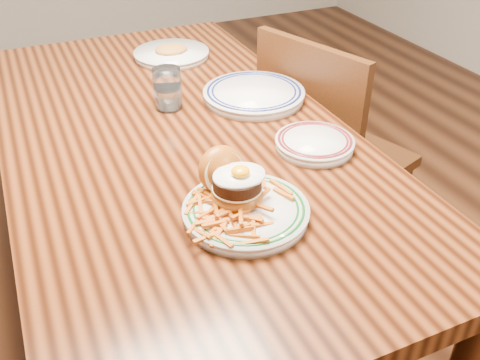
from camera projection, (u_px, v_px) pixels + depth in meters
name	position (u px, v px, depth m)	size (l,w,h in m)	color
floor	(190.00, 326.00, 1.80)	(6.00, 6.00, 0.00)	black
table	(177.00, 159.00, 1.43)	(0.85, 1.60, 0.75)	black
chair_right	(326.00, 154.00, 1.81)	(0.53, 0.53, 0.89)	#401D0D
main_plate	(242.00, 200.00, 1.07)	(0.26, 0.27, 0.12)	silver
side_plate	(315.00, 143.00, 1.30)	(0.19, 0.19, 0.03)	silver
rear_plate	(254.00, 94.00, 1.53)	(0.29, 0.29, 0.03)	silver
water_glass	(168.00, 91.00, 1.46)	(0.08, 0.08, 0.11)	white
far_plate	(171.00, 54.00, 1.80)	(0.25, 0.25, 0.05)	silver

